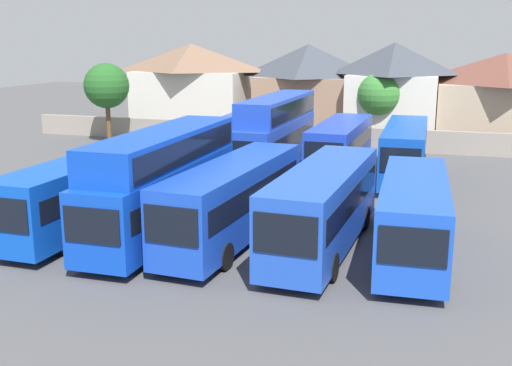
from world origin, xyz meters
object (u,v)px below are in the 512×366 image
(house_terrace_right, at_px, (393,91))
(tree_behind_wall, at_px, (107,86))
(bus_2, at_px, (163,177))
(house_terrace_far_right, at_px, (502,98))
(house_terrace_centre, at_px, (308,89))
(tree_left_of_lot, at_px, (379,95))
(bus_6, at_px, (231,141))
(bus_8, at_px, (340,145))
(bus_3, at_px, (234,197))
(bus_1, at_px, (91,187))
(bus_9, at_px, (405,149))
(bus_4, at_px, (324,203))
(bus_5, at_px, (414,213))
(bus_7, at_px, (277,129))
(house_terrace_left, at_px, (192,86))

(house_terrace_right, bearing_deg, tree_behind_wall, -159.84)
(bus_2, distance_m, house_terrace_far_right, 35.82)
(house_terrace_centre, relative_size, tree_left_of_lot, 1.51)
(bus_6, height_order, bus_8, bus_8)
(bus_2, bearing_deg, bus_3, 93.39)
(bus_1, xyz_separation_m, house_terrace_far_right, (20.31, 31.66, 1.98))
(house_terrace_far_right, bearing_deg, bus_2, -117.42)
(house_terrace_far_right, bearing_deg, bus_9, -112.03)
(bus_2, height_order, house_terrace_centre, house_terrace_centre)
(bus_4, bearing_deg, bus_5, 93.59)
(bus_7, relative_size, house_terrace_far_right, 1.10)
(tree_left_of_lot, relative_size, tree_behind_wall, 0.90)
(bus_3, bearing_deg, bus_8, 175.66)
(house_terrace_left, bearing_deg, house_terrace_far_right, 0.53)
(bus_1, bearing_deg, tree_behind_wall, -150.11)
(bus_4, distance_m, bus_7, 16.37)
(bus_3, distance_m, house_terrace_far_right, 34.28)
(bus_6, xyz_separation_m, bus_8, (7.47, 0.43, 0.01))
(house_terrace_centre, bearing_deg, tree_behind_wall, -146.53)
(bus_4, xyz_separation_m, tree_left_of_lot, (-0.75, 27.42, 2.24))
(bus_2, xyz_separation_m, tree_behind_wall, (-15.74, 22.08, 2.16))
(bus_9, bearing_deg, bus_1, -43.66)
(bus_1, relative_size, house_terrace_left, 1.08)
(bus_3, xyz_separation_m, bus_5, (7.73, 0.03, -0.12))
(bus_3, height_order, bus_9, bus_3)
(bus_5, bearing_deg, tree_left_of_lot, -173.33)
(house_terrace_left, distance_m, tree_left_of_lot, 18.89)
(bus_3, bearing_deg, tree_behind_wall, -135.13)
(bus_4, relative_size, bus_5, 1.09)
(bus_4, bearing_deg, tree_behind_wall, -131.00)
(bus_7, relative_size, house_terrace_right, 1.42)
(bus_3, xyz_separation_m, bus_8, (2.19, 15.15, -0.03))
(bus_2, xyz_separation_m, bus_3, (3.28, 0.20, -0.71))
(tree_behind_wall, bearing_deg, house_terrace_centre, 33.47)
(bus_3, height_order, house_terrace_left, house_terrace_left)
(tree_behind_wall, bearing_deg, bus_6, -27.53)
(house_terrace_centre, bearing_deg, bus_3, -83.26)
(bus_6, xyz_separation_m, house_terrace_far_right, (18.49, 16.86, 1.95))
(tree_left_of_lot, bearing_deg, bus_4, -88.44)
(bus_3, height_order, bus_5, bus_3)
(bus_1, bearing_deg, tree_left_of_lot, 160.67)
(house_terrace_far_right, bearing_deg, tree_left_of_lot, -157.06)
(bus_9, distance_m, house_terrace_left, 27.32)
(bus_8, height_order, house_terrace_centre, house_terrace_centre)
(bus_6, distance_m, tree_behind_wall, 15.76)
(house_terrace_left, bearing_deg, house_terrace_right, -2.74)
(tree_left_of_lot, height_order, tree_behind_wall, tree_behind_wall)
(bus_2, bearing_deg, tree_left_of_lot, 166.45)
(bus_6, relative_size, house_terrace_centre, 1.29)
(tree_left_of_lot, bearing_deg, house_terrace_centre, 147.07)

